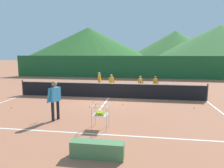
{
  "coord_description": "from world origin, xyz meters",
  "views": [
    {
      "loc": [
        2.17,
        -12.92,
        2.9
      ],
      "look_at": [
        0.16,
        0.31,
        0.86
      ],
      "focal_mm": 33.09,
      "sensor_mm": 36.0,
      "label": 1
    }
  ],
  "objects": [
    {
      "name": "tennis_ball_11",
      "position": [
        4.87,
        -1.86,
        0.03
      ],
      "size": [
        0.07,
        0.07,
        0.07
      ],
      "primitive_type": "sphere",
      "color": "yellow",
      "rests_on": "ground"
    },
    {
      "name": "hill_0",
      "position": [
        26.79,
        60.59,
        5.89
      ],
      "size": [
        49.32,
        49.32,
        11.78
      ],
      "primitive_type": "cone",
      "color": "#427A38",
      "rests_on": "ground"
    },
    {
      "name": "windscreen_fence",
      "position": [
        0.0,
        10.64,
        1.27
      ],
      "size": [
        26.4,
        0.08,
        2.53
      ],
      "primitive_type": "cube",
      "color": "#1E5B2D",
      "rests_on": "ground"
    },
    {
      "name": "line_baseline_near",
      "position": [
        0.0,
        -6.03,
        0.0
      ],
      "size": [
        12.0,
        0.08,
        0.01
      ],
      "primitive_type": "cube",
      "color": "white",
      "rests_on": "ground"
    },
    {
      "name": "courtside_bench",
      "position": [
        0.95,
        -7.64,
        0.23
      ],
      "size": [
        1.5,
        0.36,
        0.46
      ],
      "primitive_type": "cube",
      "color": "#4C7F4C",
      "rests_on": "ground"
    },
    {
      "name": "tennis_ball_1",
      "position": [
        -4.69,
        -3.2,
        0.03
      ],
      "size": [
        0.07,
        0.07,
        0.07
      ],
      "primitive_type": "sphere",
      "color": "yellow",
      "rests_on": "ground"
    },
    {
      "name": "line_sideline_west",
      "position": [
        -6.0,
        0.0,
        0.0
      ],
      "size": [
        0.08,
        12.38,
        0.01
      ],
      "primitive_type": "cube",
      "color": "white",
      "rests_on": "ground"
    },
    {
      "name": "tennis_ball_3",
      "position": [
        -2.48,
        -2.99,
        0.03
      ],
      "size": [
        0.07,
        0.07,
        0.07
      ],
      "primitive_type": "sphere",
      "color": "yellow",
      "rests_on": "ground"
    },
    {
      "name": "tennis_ball_2",
      "position": [
        0.85,
        -0.59,
        0.03
      ],
      "size": [
        0.07,
        0.07,
        0.07
      ],
      "primitive_type": "sphere",
      "color": "yellow",
      "rests_on": "ground"
    },
    {
      "name": "tennis_ball_8",
      "position": [
        -0.67,
        -1.41,
        0.03
      ],
      "size": [
        0.07,
        0.07,
        0.07
      ],
      "primitive_type": "sphere",
      "color": "yellow",
      "rests_on": "ground"
    },
    {
      "name": "ground_plane",
      "position": [
        0.0,
        0.0,
        0.0
      ],
      "size": [
        120.0,
        120.0,
        0.0
      ],
      "primitive_type": "plane",
      "color": "#A86647"
    },
    {
      "name": "tennis_ball_10",
      "position": [
        -0.62,
        -2.45,
        0.03
      ],
      "size": [
        0.07,
        0.07,
        0.07
      ],
      "primitive_type": "sphere",
      "color": "yellow",
      "rests_on": "ground"
    },
    {
      "name": "tennis_ball_5",
      "position": [
        5.3,
        -0.66,
        0.03
      ],
      "size": [
        0.07,
        0.07,
        0.07
      ],
      "primitive_type": "sphere",
      "color": "yellow",
      "rests_on": "ground"
    },
    {
      "name": "tennis_ball_7",
      "position": [
        -1.69,
        -4.03,
        0.03
      ],
      "size": [
        0.07,
        0.07,
        0.07
      ],
      "primitive_type": "sphere",
      "color": "yellow",
      "rests_on": "ground"
    },
    {
      "name": "tennis_ball_6",
      "position": [
        1.08,
        -1.66,
        0.03
      ],
      "size": [
        0.07,
        0.07,
        0.07
      ],
      "primitive_type": "sphere",
      "color": "yellow",
      "rests_on": "ground"
    },
    {
      "name": "tennis_net",
      "position": [
        0.0,
        0.0,
        0.5
      ],
      "size": [
        12.12,
        0.08,
        1.05
      ],
      "color": "#333338",
      "rests_on": "ground"
    },
    {
      "name": "instructor",
      "position": [
        -1.54,
        -4.76,
        1.02
      ],
      "size": [
        0.47,
        0.84,
        1.7
      ],
      "color": "black",
      "rests_on": "ground"
    },
    {
      "name": "student_0",
      "position": [
        -1.22,
        2.76,
        0.83
      ],
      "size": [
        0.25,
        0.56,
        1.38
      ],
      "color": "navy",
      "rests_on": "ground"
    },
    {
      "name": "tennis_ball_9",
      "position": [
        -0.45,
        -1.82,
        0.03
      ],
      "size": [
        0.07,
        0.07,
        0.07
      ],
      "primitive_type": "sphere",
      "color": "yellow",
      "rests_on": "ground"
    },
    {
      "name": "hill_1",
      "position": [
        14.08,
        70.26,
        5.56
      ],
      "size": [
        40.24,
        40.24,
        11.12
      ],
      "primitive_type": "cone",
      "color": "#427A38",
      "rests_on": "ground"
    },
    {
      "name": "tennis_ball_0",
      "position": [
        3.58,
        -0.42,
        0.03
      ],
      "size": [
        0.07,
        0.07,
        0.07
      ],
      "primitive_type": "sphere",
      "color": "yellow",
      "rests_on": "ground"
    },
    {
      "name": "ball_cart",
      "position": [
        0.57,
        -5.43,
        0.6
      ],
      "size": [
        0.58,
        0.58,
        0.9
      ],
      "color": "#B7B7BC",
      "rests_on": "ground"
    },
    {
      "name": "hill_2",
      "position": [
        -18.66,
        64.65,
        6.11
      ],
      "size": [
        50.43,
        50.43,
        12.22
      ],
      "primitive_type": "cone",
      "color": "#2D6628",
      "rests_on": "ground"
    },
    {
      "name": "student_1",
      "position": [
        -0.12,
        1.88,
        0.79
      ],
      "size": [
        0.41,
        0.52,
        1.32
      ],
      "color": "silver",
      "rests_on": "ground"
    },
    {
      "name": "line_sideline_east",
      "position": [
        6.0,
        0.0,
        0.0
      ],
      "size": [
        0.08,
        12.38,
        0.01
      ],
      "primitive_type": "cube",
      "color": "white",
      "rests_on": "ground"
    },
    {
      "name": "student_3",
      "position": [
        3.08,
        2.5,
        0.72
      ],
      "size": [
        0.4,
        0.67,
        1.19
      ],
      "color": "navy",
      "rests_on": "ground"
    },
    {
      "name": "line_service_center",
      "position": [
        0.0,
        0.0,
        0.0
      ],
      "size": [
        0.08,
        5.93,
        0.01
      ],
      "primitive_type": "cube",
      "color": "white",
      "rests_on": "ground"
    },
    {
      "name": "tennis_ball_4",
      "position": [
        -3.35,
        -0.68,
        0.03
      ],
      "size": [
        0.07,
        0.07,
        0.07
      ],
      "primitive_type": "sphere",
      "color": "yellow",
      "rests_on": "ground"
    },
    {
      "name": "line_baseline_far",
      "position": [
        0.0,
        6.35,
        0.0
      ],
      "size": [
        12.0,
        0.08,
        0.01
      ],
      "primitive_type": "cube",
      "color": "white",
      "rests_on": "ground"
    },
    {
      "name": "student_2",
      "position": [
        1.98,
        1.98,
        0.74
      ],
      "size": [
        0.41,
        0.67,
        1.22
      ],
      "color": "navy",
      "rests_on": "ground"
    }
  ]
}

